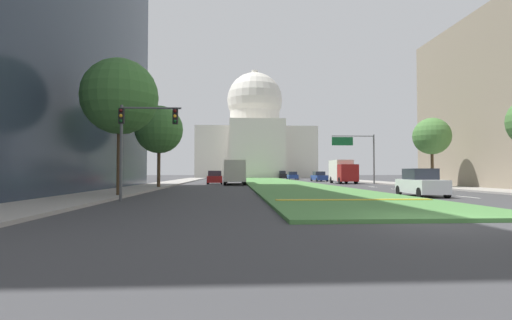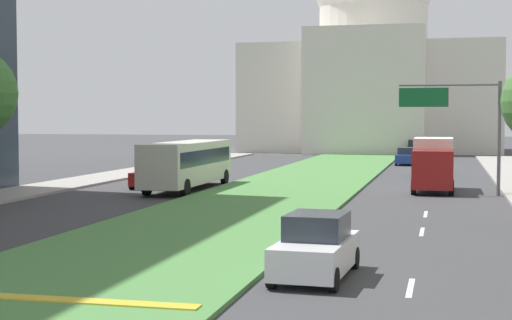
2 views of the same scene
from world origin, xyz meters
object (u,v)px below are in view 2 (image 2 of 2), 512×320
(sedan_far_horizon, at_px, (407,157))
(sedan_lead_stopped, at_px, (316,248))
(city_bus, at_px, (188,161))
(sedan_distant, at_px, (429,166))
(sedan_very_far, at_px, (415,149))
(capitol_building, at_px, (372,62))
(sedan_midblock, at_px, (154,175))
(overhead_guide_sign, at_px, (460,114))
(box_truck_delivery, at_px, (433,164))

(sedan_far_horizon, bearing_deg, sedan_lead_stopped, -90.04)
(sedan_far_horizon, relative_size, city_bus, 0.39)
(sedan_distant, distance_m, sedan_very_far, 31.74)
(capitol_building, relative_size, sedan_lead_stopped, 7.49)
(sedan_far_horizon, bearing_deg, city_bus, -112.44)
(capitol_building, xyz_separation_m, sedan_midblock, (-8.52, -57.93, -10.88))
(overhead_guide_sign, distance_m, sedan_very_far, 45.96)
(sedan_lead_stopped, distance_m, sedan_far_horizon, 53.51)
(sedan_lead_stopped, relative_size, sedan_midblock, 0.95)
(capitol_building, height_order, sedan_lead_stopped, capitol_building)
(sedan_distant, relative_size, sedan_far_horizon, 1.09)
(box_truck_delivery, bearing_deg, sedan_midblock, -175.48)
(sedan_distant, relative_size, box_truck_delivery, 0.73)
(overhead_guide_sign, bearing_deg, sedan_very_far, 95.22)
(sedan_lead_stopped, distance_m, sedan_midblock, 29.51)
(sedan_very_far, height_order, box_truck_delivery, box_truck_delivery)
(capitol_building, distance_m, sedan_midblock, 59.56)
(overhead_guide_sign, distance_m, box_truck_delivery, 3.82)
(sedan_far_horizon, distance_m, sedan_very_far, 17.33)
(capitol_building, bearing_deg, sedan_very_far, -64.70)
(sedan_distant, bearing_deg, sedan_very_far, 93.92)
(city_bus, bearing_deg, sedan_midblock, 157.09)
(sedan_very_far, xyz_separation_m, city_bus, (-12.00, -46.21, 0.91))
(overhead_guide_sign, xyz_separation_m, sedan_midblock, (-18.75, 0.50, -3.85))
(sedan_midblock, distance_m, city_bus, 2.96)
(sedan_lead_stopped, distance_m, city_bus, 27.37)
(capitol_building, height_order, city_bus, capitol_building)
(sedan_lead_stopped, bearing_deg, sedan_very_far, 89.91)
(sedan_very_far, height_order, city_bus, city_bus)
(sedan_midblock, xyz_separation_m, sedan_distant, (16.75, 13.45, -0.03))
(sedan_distant, height_order, sedan_far_horizon, sedan_distant)
(box_truck_delivery, bearing_deg, sedan_distant, 92.36)
(sedan_lead_stopped, height_order, sedan_very_far, sedan_very_far)
(capitol_building, relative_size, overhead_guide_sign, 4.94)
(box_truck_delivery, bearing_deg, capitol_building, 98.77)
(capitol_building, bearing_deg, sedan_far_horizon, -78.78)
(sedan_midblock, height_order, city_bus, city_bus)
(sedan_distant, bearing_deg, box_truck_delivery, -87.64)
(sedan_midblock, bearing_deg, overhead_guide_sign, -1.51)
(sedan_midblock, bearing_deg, sedan_lead_stopped, -60.64)
(capitol_building, height_order, sedan_very_far, capitol_building)
(capitol_building, xyz_separation_m, sedan_far_horizon, (5.98, -30.15, -10.92))
(sedan_lead_stopped, relative_size, city_bus, 0.39)
(sedan_far_horizon, distance_m, box_truck_delivery, 26.58)
(overhead_guide_sign, bearing_deg, city_bus, -177.89)
(sedan_midblock, bearing_deg, sedan_distant, 38.76)
(capitol_building, xyz_separation_m, overhead_guide_sign, (10.23, -58.43, -7.03))
(sedan_far_horizon, bearing_deg, capitol_building, 101.22)
(sedan_midblock, relative_size, sedan_far_horizon, 1.05)
(sedan_far_horizon, relative_size, sedan_very_far, 0.99)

